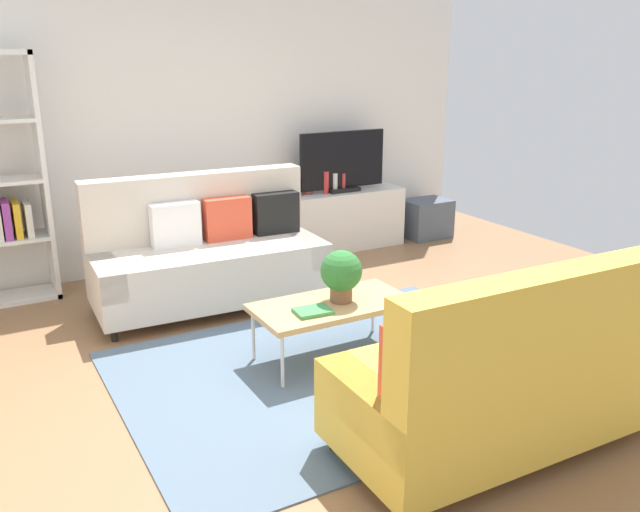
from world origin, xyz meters
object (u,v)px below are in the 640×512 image
object	(u,v)px
potted_plant	(341,273)
bottle_2	(344,182)
bottle_1	(335,183)
tv_console	(341,220)
bottle_0	(326,182)
vase_1	(307,186)
coffee_table	(332,306)
couch_beige	(208,254)
couch_green	(511,373)
table_book_0	(313,311)
vase_0	(291,187)
storage_trunk	(426,218)
tv	(342,162)

from	to	relation	value
potted_plant	bottle_2	bearing A→B (deg)	58.55
potted_plant	bottle_1	xyz separation A→B (m)	(1.30, 2.30, 0.12)
tv_console	bottle_0	world-z (taller)	bottle_0
vase_1	potted_plant	bearing A→B (deg)	-112.88
coffee_table	couch_beige	bearing A→B (deg)	105.12
couch_beige	vase_1	size ratio (longest dim) A/B	12.41
couch_beige	couch_green	size ratio (longest dim) A/B	1.01
table_book_0	bottle_1	distance (m)	2.89
couch_green	vase_0	xyz separation A→B (m)	(0.61, 3.81, 0.28)
bottle_1	bottle_2	distance (m)	0.11
coffee_table	potted_plant	distance (m)	0.24
bottle_2	bottle_1	bearing A→B (deg)	180.00
storage_trunk	bottle_0	size ratio (longest dim) A/B	2.19
bottle_1	bottle_2	bearing A→B (deg)	0.00
storage_trunk	bottle_2	xyz separation A→B (m)	(-1.09, 0.06, 0.52)
couch_beige	couch_green	bearing A→B (deg)	105.54
couch_green	storage_trunk	distance (m)	4.32
couch_beige	couch_green	distance (m)	2.92
couch_green	bottle_2	size ratio (longest dim) A/B	9.78
bottle_1	tv_console	bearing A→B (deg)	21.56
bottle_0	bottle_2	distance (m)	0.22
bottle_2	tv	bearing A→B (deg)	105.79
table_book_0	vase_0	distance (m)	2.73
couch_green	table_book_0	distance (m)	1.41
couch_beige	tv_console	bearing A→B (deg)	-151.37
couch_beige	vase_0	bearing A→B (deg)	-140.51
coffee_table	bottle_1	world-z (taller)	bottle_1
potted_plant	bottle_0	size ratio (longest dim) A/B	1.55
storage_trunk	bottle_0	world-z (taller)	bottle_0
couch_beige	bottle_1	bearing A→B (deg)	-151.11
coffee_table	storage_trunk	bearing A→B (deg)	41.03
bottle_1	vase_1	bearing A→B (deg)	162.83
couch_beige	tv	bearing A→B (deg)	-151.86
couch_beige	tv	distance (m)	2.12
couch_beige	table_book_0	size ratio (longest dim) A/B	8.05
couch_green	coffee_table	distance (m)	1.45
tv	potted_plant	xyz separation A→B (m)	(-1.40, -2.32, -0.33)
vase_1	bottle_1	size ratio (longest dim) A/B	0.75
storage_trunk	potted_plant	size ratio (longest dim) A/B	1.41
tv	table_book_0	bearing A→B (deg)	-124.75
table_book_0	bottle_0	world-z (taller)	bottle_0
tv_console	vase_0	distance (m)	0.71
couch_green	coffee_table	xyz separation A→B (m)	(-0.28, 1.42, -0.05)
storage_trunk	table_book_0	distance (m)	3.64
couch_green	bottle_0	world-z (taller)	couch_green
couch_beige	vase_1	xyz separation A→B (m)	(1.46, 0.97, 0.27)
vase_0	couch_beige	bearing A→B (deg)	-142.88
couch_beige	coffee_table	bearing A→B (deg)	107.49
vase_1	bottle_0	world-z (taller)	bottle_0
tv_console	tv	world-z (taller)	tv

